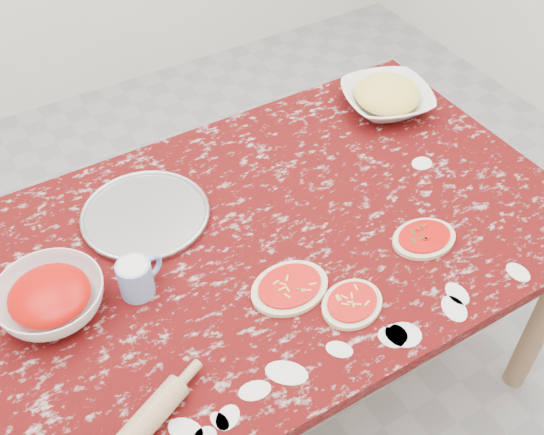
{
  "coord_description": "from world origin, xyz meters",
  "views": [
    {
      "loc": [
        -0.61,
        -1.02,
        1.99
      ],
      "look_at": [
        0.0,
        0.0,
        0.8
      ],
      "focal_mm": 43.09,
      "sensor_mm": 36.0,
      "label": 1
    }
  ],
  "objects_px": {
    "worktable": "(272,252)",
    "flour_mug": "(137,277)",
    "rolling_pin": "(134,435)",
    "pizza_tray": "(146,216)",
    "cheese_bowl": "(387,100)",
    "sauce_bowl": "(51,299)"
  },
  "relations": [
    {
      "from": "pizza_tray",
      "to": "cheese_bowl",
      "type": "distance_m",
      "value": 0.86
    },
    {
      "from": "sauce_bowl",
      "to": "cheese_bowl",
      "type": "height_order",
      "value": "sauce_bowl"
    },
    {
      "from": "worktable",
      "to": "flour_mug",
      "type": "xyz_separation_m",
      "value": [
        -0.38,
        -0.01,
        0.13
      ]
    },
    {
      "from": "pizza_tray",
      "to": "rolling_pin",
      "type": "xyz_separation_m",
      "value": [
        -0.27,
        -0.58,
        0.02
      ]
    },
    {
      "from": "cheese_bowl",
      "to": "pizza_tray",
      "type": "bearing_deg",
      "value": -175.79
    },
    {
      "from": "rolling_pin",
      "to": "pizza_tray",
      "type": "bearing_deg",
      "value": 65.03
    },
    {
      "from": "rolling_pin",
      "to": "flour_mug",
      "type": "bearing_deg",
      "value": 66.1
    },
    {
      "from": "worktable",
      "to": "rolling_pin",
      "type": "bearing_deg",
      "value": -145.99
    },
    {
      "from": "flour_mug",
      "to": "rolling_pin",
      "type": "xyz_separation_m",
      "value": [
        -0.16,
        -0.35,
        -0.02
      ]
    },
    {
      "from": "worktable",
      "to": "flour_mug",
      "type": "relative_size",
      "value": 13.22
    },
    {
      "from": "worktable",
      "to": "flour_mug",
      "type": "bearing_deg",
      "value": -179.11
    },
    {
      "from": "worktable",
      "to": "flour_mug",
      "type": "distance_m",
      "value": 0.4
    },
    {
      "from": "sauce_bowl",
      "to": "cheese_bowl",
      "type": "xyz_separation_m",
      "value": [
        1.16,
        0.24,
        -0.01
      ]
    },
    {
      "from": "cheese_bowl",
      "to": "rolling_pin",
      "type": "xyz_separation_m",
      "value": [
        -1.13,
        -0.64,
        -0.01
      ]
    },
    {
      "from": "flour_mug",
      "to": "rolling_pin",
      "type": "height_order",
      "value": "flour_mug"
    },
    {
      "from": "pizza_tray",
      "to": "sauce_bowl",
      "type": "bearing_deg",
      "value": -150.25
    },
    {
      "from": "sauce_bowl",
      "to": "flour_mug",
      "type": "xyz_separation_m",
      "value": [
        0.19,
        -0.05,
        0.01
      ]
    },
    {
      "from": "worktable",
      "to": "sauce_bowl",
      "type": "distance_m",
      "value": 0.58
    },
    {
      "from": "sauce_bowl",
      "to": "cheese_bowl",
      "type": "bearing_deg",
      "value": 11.54
    },
    {
      "from": "pizza_tray",
      "to": "rolling_pin",
      "type": "bearing_deg",
      "value": -114.97
    },
    {
      "from": "worktable",
      "to": "pizza_tray",
      "type": "bearing_deg",
      "value": 140.48
    },
    {
      "from": "worktable",
      "to": "cheese_bowl",
      "type": "distance_m",
      "value": 0.67
    }
  ]
}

